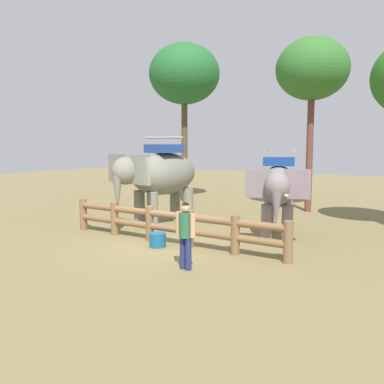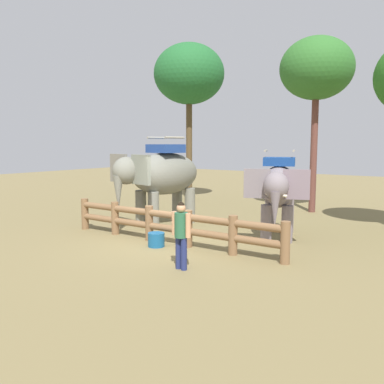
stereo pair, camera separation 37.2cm
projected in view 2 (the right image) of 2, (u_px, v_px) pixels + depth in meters
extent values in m
plane|color=olive|center=(169.00, 243.00, 12.08)|extent=(60.00, 60.00, 0.00)
cylinder|color=brown|center=(85.00, 214.00, 14.04)|extent=(0.24, 0.24, 1.05)
cylinder|color=brown|center=(115.00, 218.00, 13.22)|extent=(0.24, 0.24, 1.05)
cylinder|color=brown|center=(149.00, 223.00, 12.40)|extent=(0.24, 0.24, 1.05)
cylinder|color=brown|center=(188.00, 229.00, 11.58)|extent=(0.24, 0.24, 1.05)
cylinder|color=brown|center=(233.00, 235.00, 10.76)|extent=(0.24, 0.24, 1.05)
cylinder|color=brown|center=(285.00, 243.00, 9.94)|extent=(0.24, 0.24, 1.05)
cylinder|color=brown|center=(168.00, 228.00, 12.00)|extent=(7.22, 0.22, 0.20)
cylinder|color=brown|center=(168.00, 215.00, 11.95)|extent=(7.22, 0.22, 0.20)
cylinder|color=gray|center=(154.00, 211.00, 14.00)|extent=(0.38, 0.38, 1.28)
cylinder|color=gray|center=(141.00, 208.00, 14.50)|extent=(0.38, 0.38, 1.28)
cylinder|color=gray|center=(190.00, 205.00, 15.20)|extent=(0.38, 0.38, 1.28)
cylinder|color=gray|center=(177.00, 203.00, 15.70)|extent=(0.38, 0.38, 1.28)
ellipsoid|color=gray|center=(166.00, 174.00, 14.71)|extent=(1.80, 3.07, 1.49)
ellipsoid|color=gray|center=(126.00, 171.00, 13.51)|extent=(0.98, 1.10, 0.91)
cube|color=gray|center=(141.00, 170.00, 13.14)|extent=(0.86, 0.29, 0.96)
cube|color=gray|center=(119.00, 168.00, 14.03)|extent=(0.86, 0.29, 0.96)
cone|color=gray|center=(118.00, 193.00, 13.36)|extent=(0.34, 0.34, 1.17)
cube|color=#234490|center=(166.00, 149.00, 14.61)|extent=(1.25, 1.15, 0.30)
cylinder|color=#A59E8C|center=(175.00, 138.00, 14.22)|extent=(0.24, 0.86, 0.07)
cylinder|color=#A59E8C|center=(157.00, 138.00, 14.91)|extent=(0.24, 0.86, 0.07)
cylinder|color=gray|center=(287.00, 224.00, 12.09)|extent=(0.33, 0.33, 1.10)
cylinder|color=gray|center=(266.00, 223.00, 12.24)|extent=(0.33, 0.33, 1.10)
cylinder|color=gray|center=(289.00, 216.00, 13.52)|extent=(0.33, 0.33, 1.10)
cylinder|color=gray|center=(270.00, 215.00, 13.67)|extent=(0.33, 0.33, 1.10)
ellipsoid|color=gray|center=(279.00, 186.00, 12.76)|extent=(1.89, 2.71, 1.29)
ellipsoid|color=gray|center=(276.00, 186.00, 11.33)|extent=(0.94, 1.02, 0.79)
cube|color=gray|center=(296.00, 184.00, 11.29)|extent=(0.73, 0.35, 0.83)
cube|color=gray|center=(257.00, 183.00, 11.56)|extent=(0.73, 0.35, 0.83)
cone|color=gray|center=(275.00, 210.00, 11.12)|extent=(0.29, 0.29, 1.01)
cone|color=beige|center=(281.00, 195.00, 11.12)|extent=(0.34, 0.20, 0.14)
cone|color=beige|center=(270.00, 195.00, 11.19)|extent=(0.34, 0.20, 0.14)
cube|color=navy|center=(279.00, 162.00, 12.67)|extent=(1.17, 1.10, 0.26)
cylinder|color=#A59E8C|center=(294.00, 151.00, 12.52)|extent=(0.31, 0.72, 0.06)
cylinder|color=#A59E8C|center=(266.00, 151.00, 12.74)|extent=(0.31, 0.72, 0.06)
cylinder|color=navy|center=(184.00, 254.00, 9.47)|extent=(0.15, 0.15, 0.76)
cylinder|color=navy|center=(179.00, 253.00, 9.58)|extent=(0.15, 0.15, 0.76)
cylinder|color=#2B6443|center=(181.00, 225.00, 9.45)|extent=(0.34, 0.34, 0.58)
cylinder|color=tan|center=(188.00, 226.00, 9.30)|extent=(0.12, 0.12, 0.55)
cylinder|color=tan|center=(174.00, 223.00, 9.59)|extent=(0.12, 0.12, 0.55)
sphere|color=tan|center=(181.00, 208.00, 9.40)|extent=(0.21, 0.21, 0.21)
sphere|color=black|center=(181.00, 206.00, 9.40)|extent=(0.16, 0.16, 0.16)
cylinder|color=brown|center=(314.00, 151.00, 17.30)|extent=(0.28, 0.28, 5.16)
ellipsoid|color=#2F6B29|center=(317.00, 68.00, 16.90)|extent=(3.01, 3.01, 2.56)
cylinder|color=brown|center=(189.00, 148.00, 20.70)|extent=(0.30, 0.30, 5.37)
ellipsoid|color=#21632D|center=(189.00, 74.00, 20.27)|extent=(3.49, 3.49, 2.97)
cylinder|color=#19598C|center=(156.00, 240.00, 11.66)|extent=(0.47, 0.47, 0.40)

